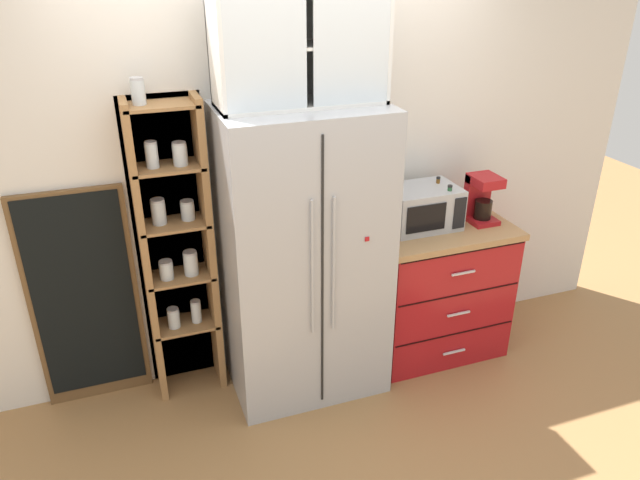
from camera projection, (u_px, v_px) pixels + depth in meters
ground_plane at (307, 381)px, 3.85m from camera, size 10.56×10.56×0.00m
wall_back_cream at (284, 173)px, 3.63m from camera, size 4.88×0.10×2.55m
refrigerator at (304, 256)px, 3.50m from camera, size 0.91×0.65×1.76m
pantry_shelf_column at (176, 246)px, 3.46m from camera, size 0.44×0.27×1.92m
counter_cabinet at (436, 289)px, 3.99m from camera, size 0.90×0.59×0.92m
microwave at (422, 207)px, 3.74m from camera, size 0.44×0.33×0.26m
coffee_maker at (481, 198)px, 3.82m from camera, size 0.17×0.20×0.31m
mug_sage at (442, 220)px, 3.78m from camera, size 0.12×0.09×0.08m
mug_red at (439, 217)px, 3.81m from camera, size 0.12×0.09×0.09m
bottle_amber at (436, 202)px, 3.81m from camera, size 0.06×0.06×0.30m
bottle_green at (448, 210)px, 3.70m from camera, size 0.07×0.07×0.30m
upper_cabinet at (298, 45)px, 3.03m from camera, size 0.88×0.32×0.60m
chalkboard_menu at (85, 299)px, 3.45m from camera, size 0.60×0.04×1.35m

